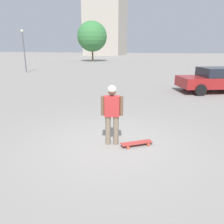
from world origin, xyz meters
TOP-DOWN VIEW (x-y plane):
  - ground_plane at (0.00, 0.00)m, footprint 220.00×220.00m
  - person at (0.00, 0.00)m, footprint 0.57×0.30m
  - skateboard at (0.67, 0.11)m, footprint 0.83×0.69m
  - car_parked_near at (3.36, 8.90)m, footprint 4.50×3.40m
  - building_block_distant at (-26.99, 71.93)m, footprint 13.02×11.03m
  - tree_distant at (-15.81, 34.75)m, footprint 5.60×5.60m
  - lamp_post at (-14.67, 14.36)m, footprint 0.28×0.28m

SIDE VIEW (x-z plane):
  - ground_plane at x=0.00m, z-range 0.00..0.00m
  - skateboard at x=0.67m, z-range 0.03..0.12m
  - car_parked_near at x=3.36m, z-range 0.02..1.46m
  - person at x=0.00m, z-range 0.13..1.76m
  - lamp_post at x=-14.67m, z-range 0.46..4.80m
  - tree_distant at x=-15.81m, z-range 0.90..8.30m
  - building_block_distant at x=-26.99m, z-range 0.00..36.63m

